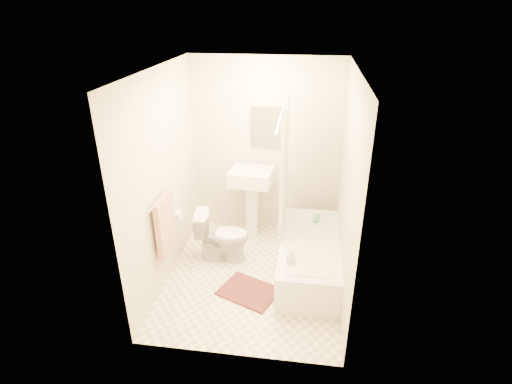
# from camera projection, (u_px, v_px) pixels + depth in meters

# --- Properties ---
(floor) EXTENTS (2.40, 2.40, 0.00)m
(floor) POSITION_uv_depth(u_px,v_px,m) (253.00, 276.00, 4.80)
(floor) COLOR beige
(floor) RESTS_ON ground
(ceiling) EXTENTS (2.40, 2.40, 0.00)m
(ceiling) POSITION_uv_depth(u_px,v_px,m) (252.00, 70.00, 3.76)
(ceiling) COLOR white
(ceiling) RESTS_ON ground
(wall_back) EXTENTS (2.00, 0.02, 2.40)m
(wall_back) POSITION_uv_depth(u_px,v_px,m) (266.00, 148.00, 5.35)
(wall_back) COLOR beige
(wall_back) RESTS_ON ground
(wall_left) EXTENTS (0.02, 2.40, 2.40)m
(wall_left) POSITION_uv_depth(u_px,v_px,m) (163.00, 180.00, 4.41)
(wall_left) COLOR beige
(wall_left) RESTS_ON ground
(wall_right) EXTENTS (0.02, 2.40, 2.40)m
(wall_right) POSITION_uv_depth(u_px,v_px,m) (348.00, 191.00, 4.15)
(wall_right) COLOR beige
(wall_right) RESTS_ON ground
(mirror) EXTENTS (0.40, 0.03, 0.55)m
(mirror) POSITION_uv_depth(u_px,v_px,m) (266.00, 127.00, 5.20)
(mirror) COLOR white
(mirror) RESTS_ON wall_back
(curtain_rod) EXTENTS (0.03, 1.70, 0.03)m
(curtain_rod) POSITION_uv_depth(u_px,v_px,m) (284.00, 110.00, 3.99)
(curtain_rod) COLOR silver
(curtain_rod) RESTS_ON wall_back
(shower_curtain) EXTENTS (0.04, 0.80, 1.55)m
(shower_curtain) POSITION_uv_depth(u_px,v_px,m) (284.00, 168.00, 4.68)
(shower_curtain) COLOR silver
(shower_curtain) RESTS_ON curtain_rod
(towel_bar) EXTENTS (0.02, 0.60, 0.02)m
(towel_bar) POSITION_uv_depth(u_px,v_px,m) (160.00, 198.00, 4.22)
(towel_bar) COLOR silver
(towel_bar) RESTS_ON wall_left
(towel) EXTENTS (0.06, 0.45, 0.66)m
(towel) POSITION_uv_depth(u_px,v_px,m) (165.00, 225.00, 4.35)
(towel) COLOR #CC7266
(towel) RESTS_ON towel_bar
(toilet_paper) EXTENTS (0.11, 0.12, 0.12)m
(toilet_paper) POSITION_uv_depth(u_px,v_px,m) (177.00, 215.00, 4.72)
(toilet_paper) COLOR white
(toilet_paper) RESTS_ON wall_left
(toilet) EXTENTS (0.70, 0.44, 0.65)m
(toilet) POSITION_uv_depth(u_px,v_px,m) (222.00, 236.00, 4.99)
(toilet) COLOR white
(toilet) RESTS_ON floor
(sink) EXTENTS (0.59, 0.49, 1.08)m
(sink) POSITION_uv_depth(u_px,v_px,m) (252.00, 200.00, 5.43)
(sink) COLOR white
(sink) RESTS_ON floor
(bathtub) EXTENTS (0.69, 1.58, 0.45)m
(bathtub) POSITION_uv_depth(u_px,v_px,m) (309.00, 257.00, 4.77)
(bathtub) COLOR white
(bathtub) RESTS_ON floor
(bath_mat) EXTENTS (0.76, 0.68, 0.02)m
(bath_mat) POSITION_uv_depth(u_px,v_px,m) (249.00, 291.00, 4.52)
(bath_mat) COLOR #54231E
(bath_mat) RESTS_ON floor
(soap_bottle) EXTENTS (0.10, 0.10, 0.17)m
(soap_bottle) POSITION_uv_depth(u_px,v_px,m) (291.00, 257.00, 4.24)
(soap_bottle) COLOR white
(soap_bottle) RESTS_ON bathtub
(scrub_brush) EXTENTS (0.09, 0.22, 0.04)m
(scrub_brush) POSITION_uv_depth(u_px,v_px,m) (316.00, 218.00, 5.12)
(scrub_brush) COLOR green
(scrub_brush) RESTS_ON bathtub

